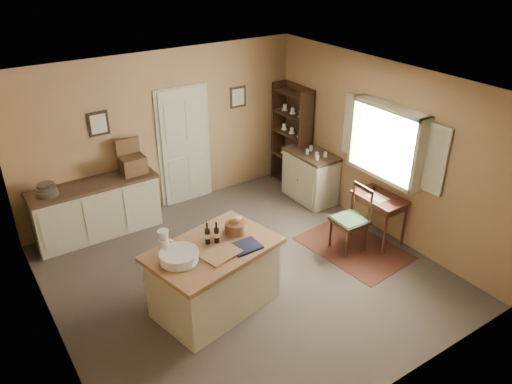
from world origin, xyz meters
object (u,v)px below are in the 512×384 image
Objects in this scene: work_island at (214,276)px; writing_desk at (379,202)px; desk_chair at (350,220)px; sideboard at (97,207)px; shelving_unit at (293,136)px; right_cabinet at (310,176)px.

work_island is 2.89m from writing_desk.
work_island is 2.34m from desk_chair.
desk_chair reaches higher than writing_desk.
work_island reaches higher than desk_chair.
desk_chair is at bearing -39.94° from sideboard.
work_island reaches higher than sideboard.
shelving_unit is at bearing 86.36° from writing_desk.
writing_desk is 0.82× the size of desk_chair.
desk_chair is (2.34, 0.04, 0.02)m from work_island.
work_island is 2.14× the size of writing_desk.
sideboard is (-0.66, 2.55, -0.00)m from work_island.
sideboard is 1.93× the size of right_cabinet.
sideboard is 4.37m from writing_desk.
work_island is at bearing -150.54° from right_cabinet.
shelving_unit is (0.15, 0.72, 0.49)m from right_cabinet.
desk_chair is at bearing 174.91° from writing_desk.
writing_desk is at bearing -89.99° from right_cabinet.
sideboard is 3.73m from shelving_unit.
shelving_unit is (0.69, 2.31, 0.45)m from desk_chair.
desk_chair is (-0.54, 0.05, -0.16)m from writing_desk.
work_island is 0.92× the size of shelving_unit.
sideboard reaches higher than right_cabinet.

